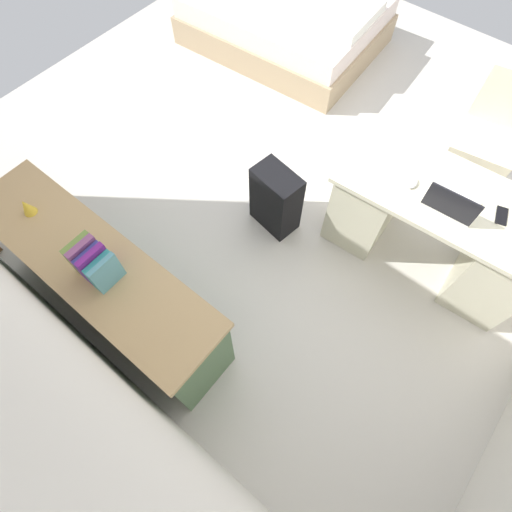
# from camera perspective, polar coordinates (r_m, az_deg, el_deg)

# --- Properties ---
(ground_plane) EXTENTS (5.59, 5.59, 0.00)m
(ground_plane) POSITION_cam_1_polar(r_m,az_deg,el_deg) (3.72, 6.25, 12.76)
(ground_plane) COLOR beige
(desk) EXTENTS (1.48, 0.75, 0.73)m
(desk) POSITION_cam_1_polar(r_m,az_deg,el_deg) (3.11, 23.70, 3.82)
(desk) COLOR beige
(desk) RESTS_ON ground_plane
(office_chair) EXTENTS (0.53, 0.53, 0.94)m
(office_chair) POSITION_cam_1_polar(r_m,az_deg,el_deg) (3.76, 29.55, 13.92)
(office_chair) COLOR black
(office_chair) RESTS_ON ground_plane
(credenza) EXTENTS (1.80, 0.48, 0.73)m
(credenza) POSITION_cam_1_polar(r_m,az_deg,el_deg) (2.82, -20.08, -3.95)
(credenza) COLOR #4C6B47
(credenza) RESTS_ON ground_plane
(bed) EXTENTS (1.99, 1.52, 0.58)m
(bed) POSITION_cam_1_polar(r_m,az_deg,el_deg) (4.88, 4.25, 30.18)
(bed) COLOR tan
(bed) RESTS_ON ground_plane
(suitcase_black) EXTENTS (0.39, 0.27, 0.57)m
(suitcase_black) POSITION_cam_1_polar(r_m,az_deg,el_deg) (3.10, 2.79, 7.89)
(suitcase_black) COLOR black
(suitcase_black) RESTS_ON ground_plane
(laptop) EXTENTS (0.32, 0.24, 0.21)m
(laptop) POSITION_cam_1_polar(r_m,az_deg,el_deg) (2.74, 25.72, 6.67)
(laptop) COLOR silver
(laptop) RESTS_ON desk
(computer_mouse) EXTENTS (0.07, 0.10, 0.03)m
(computer_mouse) POSITION_cam_1_polar(r_m,az_deg,el_deg) (2.79, 21.12, 9.57)
(computer_mouse) COLOR white
(computer_mouse) RESTS_ON desk
(cell_phone_near_laptop) EXTENTS (0.10, 0.15, 0.01)m
(cell_phone_near_laptop) POSITION_cam_1_polar(r_m,az_deg,el_deg) (2.89, 31.26, 4.86)
(cell_phone_near_laptop) COLOR black
(cell_phone_near_laptop) RESTS_ON desk
(book_row) EXTENTS (0.23, 0.17, 0.24)m
(book_row) POSITION_cam_1_polar(r_m,az_deg,el_deg) (2.35, -21.79, -0.87)
(book_row) COLOR #5695A4
(book_row) RESTS_ON credenza
(figurine_small) EXTENTS (0.08, 0.08, 0.11)m
(figurine_small) POSITION_cam_1_polar(r_m,az_deg,el_deg) (2.80, -29.56, 6.05)
(figurine_small) COLOR gold
(figurine_small) RESTS_ON credenza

